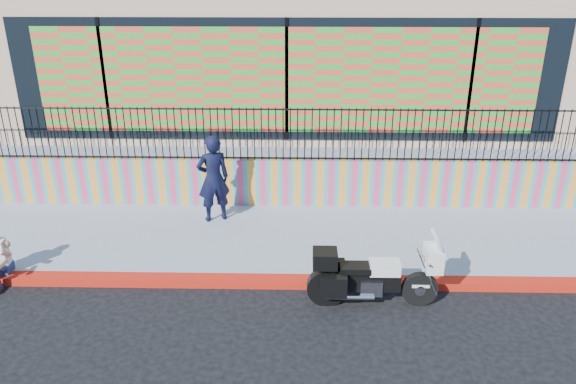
{
  "coord_description": "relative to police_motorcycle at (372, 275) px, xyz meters",
  "views": [
    {
      "loc": [
        0.31,
        -8.69,
        5.53
      ],
      "look_at": [
        0.09,
        1.2,
        1.33
      ],
      "focal_mm": 35.0,
      "sensor_mm": 36.0,
      "label": 1
    }
  ],
  "objects": [
    {
      "name": "police_officer",
      "position": [
        -3.06,
        2.95,
        0.54
      ],
      "size": [
        0.82,
        0.69,
        1.92
      ],
      "primitive_type": "imported",
      "rotation": [
        0.0,
        0.0,
        3.52
      ],
      "color": "black",
      "rests_on": "sidewalk"
    },
    {
      "name": "metal_fence",
      "position": [
        -1.53,
        3.8,
        1.28
      ],
      "size": [
        15.8,
        0.04,
        1.2
      ],
      "primitive_type": null,
      "color": "black",
      "rests_on": "mural_wall"
    },
    {
      "name": "ground",
      "position": [
        -1.53,
        0.55,
        -0.57
      ],
      "size": [
        90.0,
        90.0,
        0.0
      ],
      "primitive_type": "plane",
      "color": "black",
      "rests_on": "ground"
    },
    {
      "name": "red_curb",
      "position": [
        -1.53,
        0.55,
        -0.49
      ],
      "size": [
        16.0,
        0.3,
        0.15
      ],
      "primitive_type": "cube",
      "color": "#B8210D",
      "rests_on": "ground"
    },
    {
      "name": "storefront_building",
      "position": [
        -1.53,
        8.68,
        2.68
      ],
      "size": [
        14.0,
        8.06,
        4.0
      ],
      "color": "tan",
      "rests_on": "elevated_platform"
    },
    {
      "name": "mural_wall",
      "position": [
        -1.53,
        3.8,
        0.13
      ],
      "size": [
        16.0,
        0.2,
        1.1
      ],
      "primitive_type": "cube",
      "color": "#DE3A6D",
      "rests_on": "sidewalk"
    },
    {
      "name": "police_motorcycle",
      "position": [
        0.0,
        0.0,
        0.0
      ],
      "size": [
        2.18,
        0.72,
        1.36
      ],
      "color": "black",
      "rests_on": "ground"
    },
    {
      "name": "sidewalk",
      "position": [
        -1.53,
        2.2,
        -0.49
      ],
      "size": [
        16.0,
        3.0,
        0.15
      ],
      "primitive_type": "cube",
      "color": "#878FA3",
      "rests_on": "ground"
    },
    {
      "name": "elevated_platform",
      "position": [
        -1.53,
        8.9,
        0.06
      ],
      "size": [
        16.0,
        10.0,
        1.25
      ],
      "primitive_type": "cube",
      "color": "#878FA3",
      "rests_on": "ground"
    }
  ]
}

